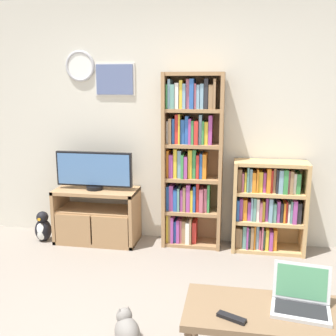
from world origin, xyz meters
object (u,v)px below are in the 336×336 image
Objects in this scene: tv_stand at (97,215)px; cat at (127,330)px; remote_near_laptop at (231,318)px; penguin_figurine at (43,228)px; coffee_table at (269,320)px; television at (94,170)px; bookshelf_tall at (190,160)px; laptop at (301,299)px; bookshelf_short at (267,206)px.

cat is at bearing -64.29° from tv_stand.
remote_near_laptop is 0.48× the size of penguin_figurine.
coffee_table is 5.81× the size of remote_near_laptop.
cat is (0.81, -1.66, -0.70)m from television.
bookshelf_tall reaches higher than coffee_table.
laptop is (1.88, -1.82, -0.27)m from television.
bookshelf_tall is (1.02, 0.11, 0.12)m from television.
cat is at bearing -96.84° from bookshelf_tall.
tv_stand is 1.83m from bookshelf_short.
bookshelf_tall reaches higher than penguin_figurine.
tv_stand is 1.20m from bookshelf_tall.
laptop is 1.16m from cat.
television is 0.88× the size of bookshelf_short.
tv_stand is 1.07× the size of television.
bookshelf_tall is 5.29× the size of laptop.
remote_near_laptop is at bearing -53.20° from television.
television is at bearing 9.07° from penguin_figurine.
bookshelf_short is at bearing 2.91° from tv_stand.
television reaches higher than remote_near_laptop.
tv_stand is 0.94× the size of bookshelf_short.
laptop is 0.42m from remote_near_laptop.
cat is 1.04× the size of penguin_figurine.
bookshelf_short reaches higher than remote_near_laptop.
bookshelf_short is at bearing 15.41° from remote_near_laptop.
tv_stand is 0.94× the size of coffee_table.
coffee_table is (1.70, -1.87, -0.39)m from television.
tv_stand is 2.62m from laptop.
penguin_figurine is at bearing 99.13° from cat.
penguin_figurine is (-0.59, -0.09, -0.65)m from television.
cat is at bearing -48.24° from penguin_figurine.
cat is 2.10m from penguin_figurine.
laptop is 0.97× the size of cat.
bookshelf_tall reaches higher than television.
remote_near_laptop is at bearing -42.41° from penguin_figurine.
bookshelf_tall is 2.16m from coffee_table.
television reaches higher than cat.
tv_stand is at bearing 61.07° from remote_near_laptop.
coffee_table is (1.69, -1.87, 0.12)m from tv_stand.
laptop reaches higher than tv_stand.
bookshelf_short is (1.82, 0.09, 0.18)m from tv_stand.
tv_stand is 0.49× the size of bookshelf_tall.
bookshelf_tall is 1.92× the size of coffee_table.
coffee_table is at bearing -71.11° from bookshelf_tall.
bookshelf_short is 1.97m from coffee_table.
television is at bearing 143.75° from laptop.
laptop is at bearing -88.56° from bookshelf_short.
tv_stand reaches higher than penguin_figurine.
bookshelf_tall is 11.16× the size of remote_near_laptop.
tv_stand is 2.63× the size of penguin_figurine.
television is 2.63m from laptop.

